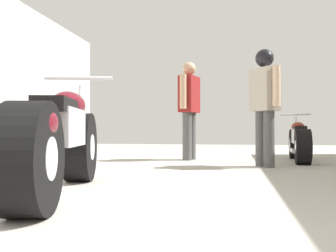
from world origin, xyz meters
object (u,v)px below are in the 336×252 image
(motorcycle_maroon_cruiser, at_px, (60,140))
(mechanic_in_blue, at_px, (189,104))
(motorcycle_black_naked, at_px, (299,141))
(mechanic_with_helmet, at_px, (265,96))

(motorcycle_maroon_cruiser, distance_m, mechanic_in_blue, 3.77)
(motorcycle_black_naked, bearing_deg, mechanic_with_helmet, -120.87)
(motorcycle_black_naked, distance_m, mechanic_with_helmet, 1.38)
(mechanic_with_helmet, bearing_deg, mechanic_in_blue, 137.58)
(motorcycle_black_naked, distance_m, mechanic_in_blue, 1.91)
(motorcycle_maroon_cruiser, height_order, mechanic_with_helmet, mechanic_with_helmet)
(motorcycle_maroon_cruiser, bearing_deg, mechanic_with_helmet, 56.31)
(motorcycle_black_naked, relative_size, mechanic_in_blue, 1.03)
(motorcycle_black_naked, height_order, mechanic_in_blue, mechanic_in_blue)
(motorcycle_black_naked, relative_size, mechanic_with_helmet, 1.06)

